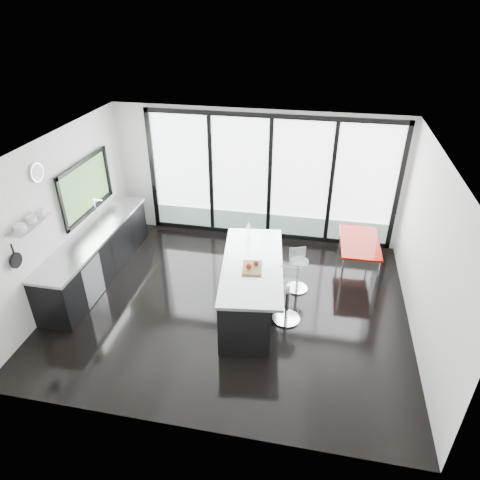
% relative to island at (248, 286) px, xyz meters
% --- Properties ---
extents(floor, '(6.00, 5.00, 0.00)m').
position_rel_island_xyz_m(floor, '(-0.30, 0.05, -0.48)').
color(floor, black).
rests_on(floor, ground).
extents(ceiling, '(6.00, 5.00, 0.00)m').
position_rel_island_xyz_m(ceiling, '(-0.30, 0.05, 2.32)').
color(ceiling, white).
rests_on(ceiling, wall_back).
extents(wall_back, '(6.00, 0.09, 2.80)m').
position_rel_island_xyz_m(wall_back, '(-0.03, 2.51, 0.79)').
color(wall_back, silver).
rests_on(wall_back, ground).
extents(wall_front, '(6.00, 0.00, 2.80)m').
position_rel_island_xyz_m(wall_front, '(-0.30, -2.45, 0.92)').
color(wall_front, silver).
rests_on(wall_front, ground).
extents(wall_left, '(0.26, 5.00, 2.80)m').
position_rel_island_xyz_m(wall_left, '(-3.27, 0.32, 1.08)').
color(wall_left, silver).
rests_on(wall_left, ground).
extents(wall_right, '(0.00, 5.00, 2.80)m').
position_rel_island_xyz_m(wall_right, '(2.70, 0.05, 0.92)').
color(wall_right, silver).
rests_on(wall_right, ground).
extents(counter_cabinets, '(0.69, 3.24, 1.36)m').
position_rel_island_xyz_m(counter_cabinets, '(-2.97, 0.45, -0.01)').
color(counter_cabinets, black).
rests_on(counter_cabinets, floor).
extents(island, '(1.27, 2.41, 1.22)m').
position_rel_island_xyz_m(island, '(0.00, 0.00, 0.00)').
color(island, black).
rests_on(island, floor).
extents(bar_stool_near, '(0.48, 0.48, 0.74)m').
position_rel_island_xyz_m(bar_stool_near, '(0.69, -0.15, -0.11)').
color(bar_stool_near, silver).
rests_on(bar_stool_near, floor).
extents(bar_stool_far, '(0.50, 0.50, 0.63)m').
position_rel_island_xyz_m(bar_stool_far, '(0.79, 0.73, -0.17)').
color(bar_stool_far, silver).
rests_on(bar_stool_far, floor).
extents(red_table, '(0.75, 1.28, 0.67)m').
position_rel_island_xyz_m(red_table, '(1.87, 1.53, -0.14)').
color(red_table, '#900900').
rests_on(red_table, floor).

